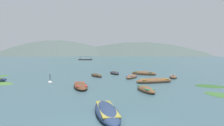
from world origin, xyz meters
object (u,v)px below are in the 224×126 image
object	(u,v)px
rowboat_1	(154,81)
mooring_buoy	(50,83)
rowboat_10	(107,111)
rowboat_0	(144,73)
rowboat_7	(114,73)
rowboat_12	(146,89)
rowboat_5	(81,86)
rowboat_6	(173,77)
rowboat_8	(132,77)
ferry_0	(85,59)
rowboat_2	(96,75)

from	to	relation	value
rowboat_1	mooring_buoy	xyz separation A→B (m)	(-10.54, 0.00, -0.09)
rowboat_10	rowboat_0	bearing A→B (deg)	72.28
rowboat_7	rowboat_1	bearing A→B (deg)	-72.67
rowboat_0	rowboat_12	bearing A→B (deg)	-102.41
rowboat_5	rowboat_12	size ratio (longest dim) A/B	1.39
rowboat_12	mooring_buoy	size ratio (longest dim) A/B	2.94
rowboat_0	rowboat_6	world-z (taller)	rowboat_0
rowboat_8	ferry_0	world-z (taller)	ferry_0
rowboat_1	ferry_0	bearing A→B (deg)	96.56
rowboat_1	rowboat_10	distance (m)	12.44
rowboat_5	rowboat_10	distance (m)	8.59
rowboat_6	rowboat_8	size ratio (longest dim) A/B	0.89
rowboat_2	rowboat_5	xyz separation A→B (m)	(-1.36, -9.53, 0.00)
rowboat_1	rowboat_12	distance (m)	5.49
rowboat_0	mooring_buoy	xyz separation A→B (m)	(-11.47, -8.79, -0.11)
rowboat_0	rowboat_12	xyz separation A→B (m)	(-3.05, -13.86, -0.06)
rowboat_0	rowboat_1	distance (m)	8.85
rowboat_1	rowboat_2	bearing A→B (deg)	131.47
rowboat_8	ferry_0	xyz separation A→B (m)	(-11.71, 110.36, 0.28)
rowboat_1	rowboat_2	world-z (taller)	rowboat_1
rowboat_0	rowboat_7	distance (m)	4.43
rowboat_6	rowboat_5	bearing A→B (deg)	-146.93
rowboat_6	rowboat_10	bearing A→B (deg)	-120.40
rowboat_2	rowboat_12	world-z (taller)	rowboat_2
rowboat_10	rowboat_2	bearing A→B (deg)	91.60
rowboat_12	rowboat_2	bearing A→B (deg)	108.01
rowboat_8	rowboat_12	xyz separation A→B (m)	(-0.59, -9.77, -0.01)
rowboat_8	mooring_buoy	size ratio (longest dim) A/B	3.47
rowboat_7	mooring_buoy	size ratio (longest dim) A/B	3.08
rowboat_8	rowboat_10	xyz separation A→B (m)	(-3.93, -15.90, -0.01)
rowboat_12	mooring_buoy	world-z (taller)	mooring_buoy
rowboat_0	rowboat_2	world-z (taller)	rowboat_0
rowboat_1	rowboat_8	size ratio (longest dim) A/B	1.12
rowboat_6	rowboat_8	xyz separation A→B (m)	(-5.19, 0.36, 0.02)
rowboat_2	rowboat_8	size ratio (longest dim) A/B	0.86
rowboat_0	mooring_buoy	size ratio (longest dim) A/B	3.46
rowboat_0	rowboat_12	distance (m)	14.19
rowboat_2	mooring_buoy	world-z (taller)	mooring_buoy
rowboat_0	mooring_buoy	bearing A→B (deg)	-142.53
rowboat_7	mooring_buoy	xyz separation A→B (m)	(-7.32, -10.32, -0.06)
rowboat_1	rowboat_2	size ratio (longest dim) A/B	1.30
rowboat_2	rowboat_7	bearing A→B (deg)	52.76
rowboat_2	rowboat_8	xyz separation A→B (m)	(4.43, -2.02, 0.00)
rowboat_0	ferry_0	xyz separation A→B (m)	(-14.17, 106.27, 0.23)
rowboat_12	ferry_0	bearing A→B (deg)	95.29
mooring_buoy	rowboat_12	bearing A→B (deg)	-31.03
rowboat_5	rowboat_12	world-z (taller)	rowboat_5
rowboat_8	rowboat_5	bearing A→B (deg)	-127.61
rowboat_10	mooring_buoy	xyz separation A→B (m)	(-5.09, 11.19, -0.05)
rowboat_12	rowboat_8	bearing A→B (deg)	86.54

